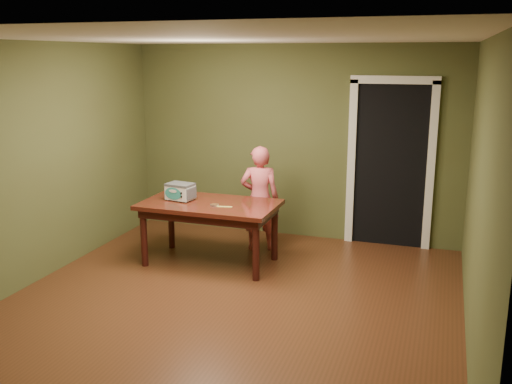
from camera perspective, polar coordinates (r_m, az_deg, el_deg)
floor at (r=5.82m, az=-2.92°, el=-11.38°), size 5.00×5.00×0.00m
room_shell at (r=5.33m, az=-3.14°, el=5.51°), size 4.52×5.02×2.61m
doorway at (r=7.84m, az=13.50°, el=2.92°), size 1.10×0.66×2.25m
dining_table at (r=6.78m, az=-4.65°, el=-1.89°), size 1.61×0.91×0.75m
toy_oven at (r=6.89m, az=-7.59°, el=0.10°), size 0.36×0.27×0.21m
baking_pan at (r=6.60m, az=-4.17°, el=-1.31°), size 0.10×0.10×0.02m
spatula at (r=6.55m, az=-3.18°, el=-1.47°), size 0.18×0.06×0.01m
child at (r=7.25m, az=0.37°, el=-0.63°), size 0.56×0.44×1.35m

